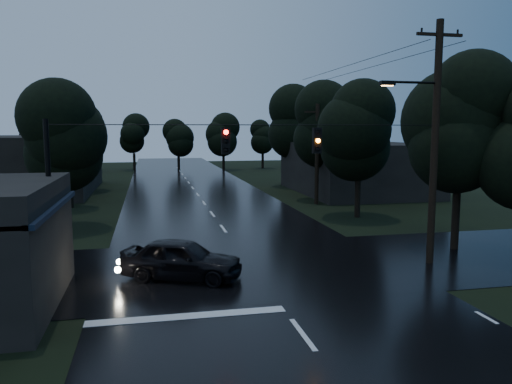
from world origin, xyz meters
name	(u,v)px	position (x,y,z in m)	size (l,w,h in m)	color
main_road	(204,203)	(0.00, 30.00, 0.00)	(12.00, 120.00, 0.02)	black
cross_street	(252,267)	(0.00, 12.00, 0.00)	(60.00, 9.00, 0.02)	black
building_far_right	(355,168)	(14.00, 34.00, 2.20)	(10.00, 14.00, 4.40)	black
building_far_left	(35,164)	(-14.00, 40.00, 2.50)	(10.00, 16.00, 5.00)	black
utility_pole_main	(433,138)	(7.41, 11.00, 5.26)	(3.50, 0.30, 10.00)	black
utility_pole_far	(317,153)	(8.30, 28.00, 3.88)	(2.00, 0.30, 7.50)	black
anchor_pole_left	(50,204)	(-7.50, 11.00, 3.00)	(0.18, 0.18, 6.00)	black
span_signals	(271,140)	(0.56, 10.99, 5.24)	(15.00, 0.37, 1.12)	black
tree_corner_near	(461,121)	(10.00, 13.00, 5.99)	(4.48, 4.48, 9.44)	black
tree_left_a	(57,136)	(-9.00, 22.00, 5.24)	(3.92, 3.92, 8.26)	black
tree_left_b	(68,129)	(-9.60, 30.00, 5.62)	(4.20, 4.20, 8.85)	black
tree_left_c	(78,125)	(-10.20, 40.00, 5.99)	(4.48, 4.48, 9.44)	black
tree_right_a	(359,129)	(9.00, 22.00, 5.62)	(4.20, 4.20, 8.85)	black
tree_right_b	(325,124)	(9.60, 30.00, 5.99)	(4.48, 4.48, 9.44)	black
tree_right_c	(296,121)	(10.20, 40.00, 6.37)	(4.76, 4.76, 10.03)	black
car	(182,259)	(-2.92, 10.92, 0.78)	(1.83, 4.56, 1.55)	black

